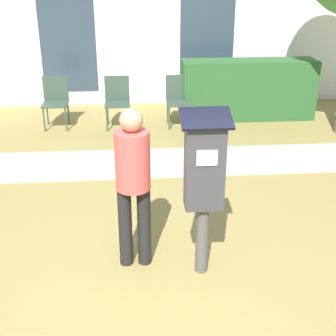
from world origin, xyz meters
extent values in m
plane|color=olive|center=(0.00, 0.00, 0.00)|extent=(40.00, 40.00, 0.00)
cube|color=#A3A099|center=(0.00, 3.22, 0.01)|extent=(12.00, 1.10, 0.02)
cube|color=white|center=(0.00, 6.61, 1.60)|extent=(10.00, 0.24, 3.20)
cube|color=#2D3D4C|center=(-1.40, 6.48, 1.30)|extent=(1.10, 0.02, 2.00)
cube|color=#2D3D4C|center=(1.40, 6.48, 1.30)|extent=(1.10, 0.02, 2.00)
cylinder|color=#4C4C4C|center=(0.43, 0.54, 0.35)|extent=(0.12, 0.12, 0.70)
cube|color=#38383D|center=(0.43, 0.54, 1.10)|extent=(0.34, 0.22, 0.80)
cube|color=silver|center=(0.43, 0.42, 1.22)|extent=(0.18, 0.01, 0.14)
cube|color=black|center=(0.43, 0.54, 1.53)|extent=(0.44, 0.31, 0.12)
cylinder|color=black|center=(-0.28, 0.72, 0.41)|extent=(0.13, 0.13, 0.82)
cylinder|color=black|center=(-0.10, 0.72, 0.41)|extent=(0.13, 0.13, 0.82)
cylinder|color=#D14C47|center=(-0.19, 0.72, 1.09)|extent=(0.32, 0.32, 0.55)
sphere|color=tan|center=(-0.19, 0.72, 1.48)|extent=(0.21, 0.21, 0.21)
cylinder|color=#334738|center=(-1.72, 4.82, 0.21)|extent=(0.03, 0.03, 0.42)
cylinder|color=#334738|center=(-1.34, 4.82, 0.21)|extent=(0.03, 0.03, 0.42)
cylinder|color=#334738|center=(-1.72, 5.20, 0.21)|extent=(0.03, 0.03, 0.42)
cylinder|color=#334738|center=(-1.34, 5.20, 0.21)|extent=(0.03, 0.03, 0.42)
cube|color=#334738|center=(-1.53, 5.01, 0.44)|extent=(0.44, 0.44, 0.04)
cube|color=#334738|center=(-1.53, 5.21, 0.68)|extent=(0.44, 0.04, 0.44)
cylinder|color=#334738|center=(-0.62, 4.74, 0.21)|extent=(0.03, 0.03, 0.42)
cylinder|color=#334738|center=(-0.24, 4.74, 0.21)|extent=(0.03, 0.03, 0.42)
cylinder|color=#334738|center=(-0.62, 5.12, 0.21)|extent=(0.03, 0.03, 0.42)
cylinder|color=#334738|center=(-0.24, 5.12, 0.21)|extent=(0.03, 0.03, 0.42)
cube|color=#334738|center=(-0.43, 4.93, 0.44)|extent=(0.44, 0.44, 0.04)
cube|color=#334738|center=(-0.43, 5.13, 0.68)|extent=(0.44, 0.04, 0.44)
cylinder|color=#334738|center=(0.48, 4.72, 0.21)|extent=(0.03, 0.03, 0.42)
cylinder|color=#334738|center=(0.86, 4.72, 0.21)|extent=(0.03, 0.03, 0.42)
cylinder|color=#334738|center=(0.48, 5.10, 0.21)|extent=(0.03, 0.03, 0.42)
cylinder|color=#334738|center=(0.86, 5.10, 0.21)|extent=(0.03, 0.03, 0.42)
cube|color=#334738|center=(0.67, 4.91, 0.44)|extent=(0.44, 0.44, 0.04)
cube|color=#334738|center=(0.67, 5.12, 0.68)|extent=(0.44, 0.04, 0.44)
cube|color=#285628|center=(2.02, 5.32, 0.55)|extent=(2.49, 0.60, 1.10)
camera|label=1|loc=(-0.19, -3.17, 2.72)|focal=50.00mm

